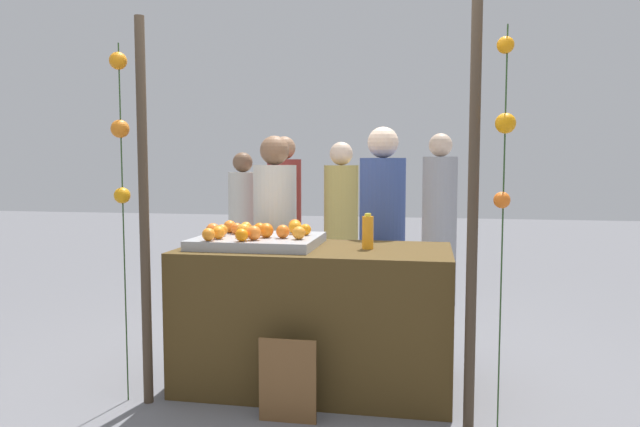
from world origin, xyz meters
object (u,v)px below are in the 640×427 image
(orange_0, at_px, (222,230))
(juice_bottle, at_px, (368,232))
(chalkboard_sign, at_px, (288,382))
(vendor_right, at_px, (382,249))
(vendor_left, at_px, (275,251))
(stall_counter, at_px, (316,316))
(orange_1, at_px, (242,235))

(orange_0, height_order, juice_bottle, juice_bottle)
(chalkboard_sign, distance_m, vendor_right, 1.44)
(vendor_left, bearing_deg, stall_counter, -56.72)
(juice_bottle, bearing_deg, orange_0, -179.44)
(orange_1, bearing_deg, juice_bottle, 19.00)
(vendor_left, bearing_deg, juice_bottle, -41.15)
(orange_1, xyz_separation_m, vendor_right, (0.76, 0.95, -0.20))
(chalkboard_sign, bearing_deg, juice_bottle, 56.69)
(juice_bottle, height_order, vendor_left, vendor_left)
(stall_counter, xyz_separation_m, orange_1, (-0.40, -0.25, 0.54))
(vendor_right, bearing_deg, orange_1, -128.51)
(vendor_left, bearing_deg, orange_1, -87.58)
(orange_0, xyz_separation_m, vendor_right, (0.97, 0.71, -0.20))
(stall_counter, bearing_deg, chalkboard_sign, -94.55)
(stall_counter, bearing_deg, orange_0, -179.16)
(orange_0, xyz_separation_m, orange_1, (0.21, -0.24, 0.00))
(chalkboard_sign, bearing_deg, vendor_right, 72.31)
(stall_counter, bearing_deg, vendor_left, 123.28)
(orange_0, distance_m, vendor_right, 1.22)
(stall_counter, relative_size, orange_0, 22.58)
(orange_0, distance_m, chalkboard_sign, 1.09)
(stall_counter, relative_size, orange_1, 21.40)
(orange_1, xyz_separation_m, chalkboard_sign, (0.35, -0.31, -0.75))
(orange_0, bearing_deg, orange_1, -48.85)
(orange_0, relative_size, orange_1, 0.95)
(orange_1, relative_size, vendor_left, 0.05)
(stall_counter, distance_m, juice_bottle, 0.63)
(orange_1, bearing_deg, orange_0, 131.15)
(vendor_right, bearing_deg, orange_0, -143.64)
(orange_1, height_order, chalkboard_sign, orange_1)
(stall_counter, xyz_separation_m, vendor_left, (-0.44, 0.67, 0.31))
(stall_counter, xyz_separation_m, juice_bottle, (0.32, 0.00, 0.54))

